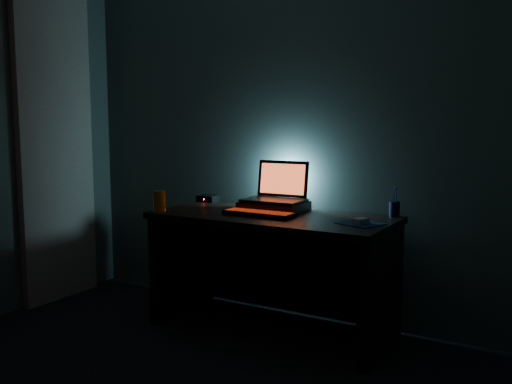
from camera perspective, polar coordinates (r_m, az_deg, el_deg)
room at (r=2.23m, az=-18.78°, el=4.67°), size 3.50×4.00×2.50m
desk at (r=3.65m, az=2.04°, el=-6.13°), size 1.50×0.70×0.75m
curtain at (r=4.45m, az=-19.39°, el=4.42°), size 0.06×0.65×2.30m
riser at (r=3.69m, az=1.81°, el=-1.44°), size 0.41×0.31×0.06m
laptop at (r=3.73m, az=2.17°, el=0.04°), size 0.39×0.29×0.26m
keyboard at (r=3.51m, az=0.31°, el=-2.15°), size 0.46×0.15×0.03m
mousepad at (r=3.28m, az=10.42°, el=-3.13°), size 0.27×0.26×0.00m
mouse at (r=3.28m, az=10.43°, el=-2.85°), size 0.08×0.11×0.03m
pen_cup at (r=3.56m, az=13.67°, el=-1.68°), size 0.07×0.07×0.09m
juice_glass at (r=3.70m, az=-9.66°, el=-0.93°), size 0.10×0.10×0.13m
router at (r=4.13m, az=-4.84°, el=-0.64°), size 0.14×0.12×0.05m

